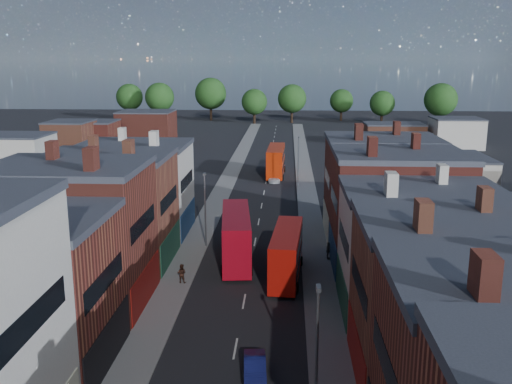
# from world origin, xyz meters

# --- Properties ---
(pavement_west) EXTENTS (3.00, 200.00, 0.12)m
(pavement_west) POSITION_xyz_m (-6.50, 50.00, 0.06)
(pavement_west) COLOR gray
(pavement_west) RESTS_ON ground
(pavement_east) EXTENTS (3.00, 200.00, 0.12)m
(pavement_east) POSITION_xyz_m (6.50, 50.00, 0.06)
(pavement_east) COLOR gray
(pavement_east) RESTS_ON ground
(terrace_east) EXTENTS (12.00, 80.00, 13.29)m
(terrace_east) POSITION_xyz_m (14.00, 0.00, 6.65)
(terrace_east) COLOR maroon
(terrace_east) RESTS_ON ground
(lamp_post_1) EXTENTS (0.25, 0.70, 8.12)m
(lamp_post_1) POSITION_xyz_m (5.20, 0.00, 4.70)
(lamp_post_1) COLOR slate
(lamp_post_1) RESTS_ON ground
(lamp_post_2) EXTENTS (0.25, 0.70, 8.12)m
(lamp_post_2) POSITION_xyz_m (-5.20, 30.00, 4.70)
(lamp_post_2) COLOR slate
(lamp_post_2) RESTS_ON ground
(lamp_post_3) EXTENTS (0.25, 0.70, 8.12)m
(lamp_post_3) POSITION_xyz_m (5.20, 60.00, 4.70)
(lamp_post_3) COLOR slate
(lamp_post_3) RESTS_ON ground
(bus_0) EXTENTS (3.84, 11.91, 5.05)m
(bus_0) POSITION_xyz_m (-1.50, 25.49, 2.73)
(bus_0) COLOR red
(bus_0) RESTS_ON ground
(bus_1) EXTENTS (3.23, 10.60, 4.51)m
(bus_1) POSITION_xyz_m (3.50, 21.52, 2.44)
(bus_1) COLOR red
(bus_1) RESTS_ON ground
(bus_2) EXTENTS (3.24, 11.80, 5.06)m
(bus_2) POSITION_xyz_m (1.50, 68.74, 2.73)
(bus_2) COLOR #B12407
(bus_2) RESTS_ON ground
(car_1) EXTENTS (1.72, 4.12, 1.32)m
(car_1) POSITION_xyz_m (1.58, 4.37, 0.66)
(car_1) COLOR navy
(car_1) RESTS_ON ground
(car_2) EXTENTS (2.21, 4.74, 1.31)m
(car_2) POSITION_xyz_m (-2.02, 35.80, 0.66)
(car_2) COLOR black
(car_2) RESTS_ON ground
(car_3) EXTENTS (2.36, 4.74, 1.32)m
(car_3) POSITION_xyz_m (1.20, 64.04, 0.66)
(car_3) COLOR silver
(car_3) RESTS_ON ground
(ped_1) EXTENTS (0.91, 0.59, 1.75)m
(ped_1) POSITION_xyz_m (-5.91, 19.57, 0.99)
(ped_1) COLOR #3C2218
(ped_1) RESTS_ON pavement_west
(ped_3) EXTENTS (0.55, 1.08, 1.79)m
(ped_3) POSITION_xyz_m (7.70, 26.54, 1.01)
(ped_3) COLOR #4F4D44
(ped_3) RESTS_ON pavement_east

